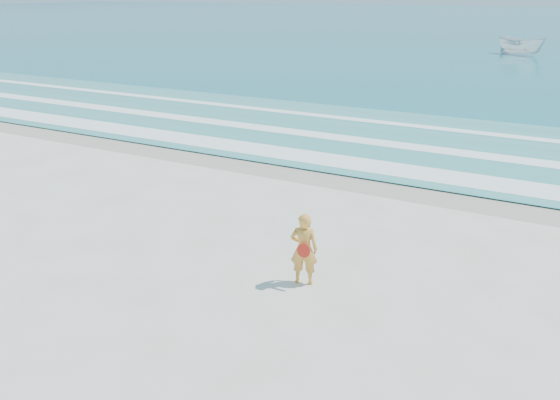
% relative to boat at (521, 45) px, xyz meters
% --- Properties ---
extents(ground, '(400.00, 400.00, 0.00)m').
position_rel_boat_xyz_m(ground, '(-1.15, -47.46, -0.87)').
color(ground, silver).
rests_on(ground, ground).
extents(wet_sand, '(400.00, 2.40, 0.00)m').
position_rel_boat_xyz_m(wet_sand, '(-1.15, -38.46, -0.87)').
color(wet_sand, '#B2A893').
rests_on(wet_sand, ground).
extents(ocean, '(400.00, 190.00, 0.04)m').
position_rel_boat_xyz_m(ocean, '(-1.15, 57.54, -0.85)').
color(ocean, '#19727F').
rests_on(ocean, ground).
extents(shallow, '(400.00, 10.00, 0.01)m').
position_rel_boat_xyz_m(shallow, '(-1.15, -33.46, -0.82)').
color(shallow, '#59B7AD').
rests_on(shallow, ocean).
extents(foam_near, '(400.00, 1.40, 0.01)m').
position_rel_boat_xyz_m(foam_near, '(-1.15, -37.16, -0.82)').
color(foam_near, white).
rests_on(foam_near, shallow).
extents(foam_mid, '(400.00, 0.90, 0.01)m').
position_rel_boat_xyz_m(foam_mid, '(-1.15, -34.26, -0.82)').
color(foam_mid, white).
rests_on(foam_mid, shallow).
extents(foam_far, '(400.00, 0.60, 0.01)m').
position_rel_boat_xyz_m(foam_far, '(-1.15, -30.96, -0.82)').
color(foam_far, white).
rests_on(foam_far, shallow).
extents(boat, '(4.58, 3.20, 1.66)m').
position_rel_boat_xyz_m(boat, '(0.00, 0.00, 0.00)').
color(boat, white).
rests_on(boat, ocean).
extents(woman, '(0.62, 0.49, 1.48)m').
position_rel_boat_xyz_m(woman, '(0.15, -44.97, -0.13)').
color(woman, orange).
rests_on(woman, ground).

